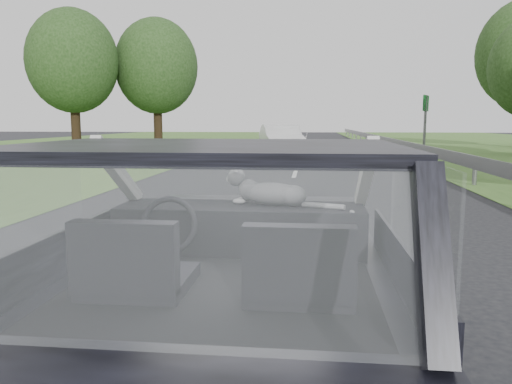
% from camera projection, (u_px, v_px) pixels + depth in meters
% --- Properties ---
extents(subject_car, '(1.80, 4.00, 1.45)m').
position_uv_depth(subject_car, '(225.00, 275.00, 2.66)').
color(subject_car, black).
rests_on(subject_car, ground).
extents(dashboard, '(1.58, 0.45, 0.30)m').
position_uv_depth(dashboard, '(241.00, 228.00, 3.26)').
color(dashboard, black).
rests_on(dashboard, subject_car).
extents(driver_seat, '(0.50, 0.72, 0.42)m').
position_uv_depth(driver_seat, '(133.00, 260.00, 2.40)').
color(driver_seat, black).
rests_on(driver_seat, subject_car).
extents(passenger_seat, '(0.50, 0.72, 0.42)m').
position_uv_depth(passenger_seat, '(299.00, 265.00, 2.31)').
color(passenger_seat, black).
rests_on(passenger_seat, subject_car).
extents(steering_wheel, '(0.36, 0.36, 0.04)m').
position_uv_depth(steering_wheel, '(169.00, 225.00, 3.00)').
color(steering_wheel, black).
rests_on(steering_wheel, dashboard).
extents(cat, '(0.60, 0.31, 0.26)m').
position_uv_depth(cat, '(273.00, 192.00, 3.23)').
color(cat, '#999999').
rests_on(cat, dashboard).
extents(guardrail, '(0.05, 90.00, 0.32)m').
position_uv_depth(guardrail, '(470.00, 161.00, 12.06)').
color(guardrail, gray).
rests_on(guardrail, ground).
extents(other_car, '(2.54, 4.55, 1.41)m').
position_uv_depth(other_car, '(281.00, 141.00, 21.25)').
color(other_car, silver).
rests_on(other_car, ground).
extents(highway_sign, '(0.48, 0.98, 2.54)m').
position_uv_depth(highway_sign, '(425.00, 128.00, 19.45)').
color(highway_sign, '#0B4817').
rests_on(highway_sign, ground).
extents(tree_5, '(5.75, 5.75, 7.33)m').
position_uv_depth(tree_5, '(74.00, 82.00, 26.99)').
color(tree_5, black).
rests_on(tree_5, ground).
extents(tree_6, '(6.36, 6.36, 7.31)m').
position_uv_depth(tree_6, '(157.00, 85.00, 29.40)').
color(tree_6, black).
rests_on(tree_6, ground).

